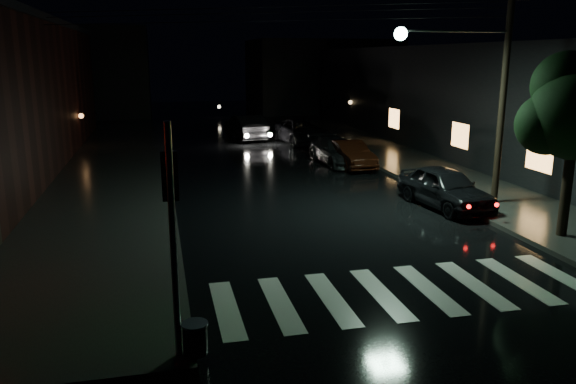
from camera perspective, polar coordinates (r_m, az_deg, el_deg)
ground at (r=12.31m, az=-0.29°, el=-12.24°), size 120.00×120.00×0.00m
sidewalk_left at (r=25.50m, az=-18.52°, el=0.89°), size 6.00×44.00×0.15m
sidewalk_right at (r=28.26m, az=13.33°, el=2.42°), size 4.00×44.00×0.15m
building_right at (r=34.84m, az=21.15°, el=8.79°), size 10.00×40.00×6.00m
building_far_left at (r=56.34m, az=-21.21°, el=11.29°), size 14.00×10.00×8.00m
building_far_right at (r=58.21m, az=3.41°, el=11.72°), size 14.00×10.00×7.00m
crosswalk at (r=13.65m, az=11.79°, el=-9.83°), size 9.00×3.00×0.01m
signal_pole_corner at (r=10.11m, az=-10.49°, el=-8.88°), size 0.68×0.61×4.20m
street_tree at (r=18.27m, az=26.98°, el=7.03°), size 3.10×2.90×5.40m
utility_pole at (r=21.10m, az=19.61°, el=10.73°), size 4.92×0.44×8.00m
parked_car_a at (r=21.14m, az=15.68°, el=0.44°), size 2.24×4.52×1.48m
parked_car_b at (r=28.02m, az=6.26°, el=3.84°), size 1.64×4.11×1.33m
parked_car_c at (r=28.90m, az=5.00°, el=4.17°), size 2.18×4.70×1.33m
parked_car_d at (r=35.62m, az=1.47°, el=6.15°), size 3.08×5.71×1.52m
oncoming_car at (r=37.57m, az=-4.32°, el=6.60°), size 2.34×5.17×1.65m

